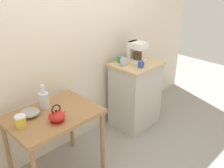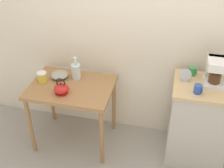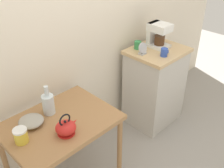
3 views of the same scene
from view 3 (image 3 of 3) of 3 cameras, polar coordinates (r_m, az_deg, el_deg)
ground_plane at (r=2.98m, az=0.12°, el=-13.35°), size 8.00×8.00×0.00m
back_wall at (r=2.56m, az=-4.63°, el=15.49°), size 4.40×0.10×2.80m
wooden_table at (r=2.22m, az=-10.77°, el=-9.70°), size 0.87×0.64×0.76m
kitchen_counter at (r=3.14m, az=8.94°, el=-0.43°), size 0.61×0.51×0.92m
bowl_stoneware at (r=2.16m, az=-16.78°, el=-7.55°), size 0.19×0.19×0.06m
teakettle at (r=2.01m, az=-9.74°, el=-9.07°), size 0.19×0.15×0.18m
glass_carafe_vase at (r=2.21m, az=-13.36°, el=-4.08°), size 0.10×0.10×0.25m
canister_enamel at (r=2.02m, az=-18.77°, el=-10.33°), size 0.10×0.10×0.11m
coffee_maker at (r=2.95m, az=9.65°, el=10.44°), size 0.18×0.22×0.26m
mug_tall_green at (r=2.90m, az=5.50°, el=8.24°), size 0.08×0.07×0.09m
mug_blue at (r=2.77m, az=11.03°, el=6.63°), size 0.08×0.07×0.08m
table_clock at (r=2.78m, az=6.53°, el=7.35°), size 0.11×0.06×0.12m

